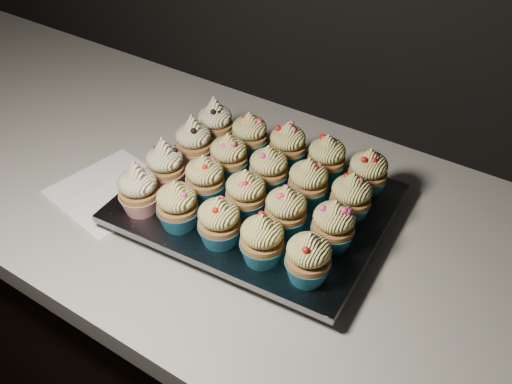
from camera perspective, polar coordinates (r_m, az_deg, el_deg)
cabinet at (r=1.35m, az=-4.90°, el=-14.55°), size 2.40×0.60×0.86m
worktop at (r=1.02m, az=-6.27°, el=0.43°), size 2.44×0.64×0.04m
napkin at (r=1.00m, az=-14.22°, el=0.07°), size 0.20×0.20×0.00m
baking_tray at (r=0.92m, az=0.00°, el=-1.87°), size 0.39×0.31×0.02m
foil_lining at (r=0.91m, az=0.00°, el=-1.07°), size 0.43×0.34×0.01m
cupcake_0 at (r=0.88m, az=-11.68°, el=0.27°), size 0.06×0.06×0.10m
cupcake_1 at (r=0.85m, az=-7.88°, el=-1.31°), size 0.06×0.06×0.08m
cupcake_2 at (r=0.81m, az=-3.70°, el=-2.98°), size 0.06×0.06×0.08m
cupcake_3 at (r=0.79m, az=0.61°, el=-4.77°), size 0.06×0.06×0.08m
cupcake_4 at (r=0.76m, az=5.26°, el=-6.57°), size 0.06×0.06×0.08m
cupcake_5 at (r=0.92m, az=-9.08°, el=2.67°), size 0.06×0.06×0.10m
cupcake_6 at (r=0.89m, az=-5.14°, el=1.32°), size 0.06×0.06×0.08m
cupcake_7 at (r=0.86m, az=-1.03°, el=-0.18°), size 0.06×0.06×0.08m
cupcake_8 at (r=0.83m, az=3.00°, el=-1.84°), size 0.06×0.06×0.08m
cupcake_9 at (r=0.81m, az=7.74°, el=-3.30°), size 0.06×0.06×0.08m
cupcake_10 at (r=0.97m, az=-6.26°, el=5.00°), size 0.06×0.06×0.10m
cupcake_11 at (r=0.93m, az=-2.75°, el=3.54°), size 0.06×0.06×0.08m
cupcake_12 at (r=0.91m, az=1.26°, el=2.30°), size 0.06×0.06×0.08m
cupcake_13 at (r=0.88m, az=5.23°, el=0.99°), size 0.06×0.06×0.08m
cupcake_14 at (r=0.86m, az=9.46°, el=-0.53°), size 0.06×0.06×0.08m
cupcake_15 at (r=1.02m, az=-4.11°, el=6.90°), size 0.06×0.06×0.10m
cupcake_16 at (r=0.98m, az=-0.66°, el=5.71°), size 0.06×0.06×0.08m
cupcake_17 at (r=0.96m, az=3.18°, el=4.68°), size 0.06×0.06×0.08m
cupcake_18 at (r=0.94m, az=7.06°, el=3.37°), size 0.06×0.06×0.08m
cupcake_19 at (r=0.92m, az=11.12°, el=1.93°), size 0.06×0.06×0.08m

